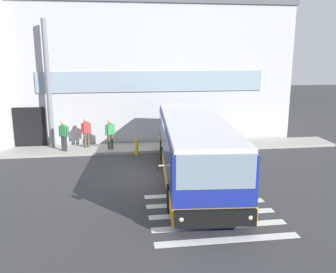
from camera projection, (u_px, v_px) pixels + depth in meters
name	position (u px, v px, depth m)	size (l,w,h in m)	color
ground_plane	(145.00, 177.00, 16.14)	(80.00, 90.00, 0.02)	#353538
bay_paint_stripes	(212.00, 214.00, 12.35)	(4.40, 3.96, 0.01)	silver
terminal_building	(122.00, 70.00, 26.27)	(21.15, 13.80, 8.51)	#B7B7BC
boarding_curb	(138.00, 148.00, 20.75)	(23.35, 2.00, 0.15)	#9E9B93
entry_support_column	(48.00, 85.00, 19.85)	(0.28, 0.28, 7.08)	slate
bus_main_foreground	(194.00, 150.00, 15.46)	(3.82, 10.53, 2.70)	navy
passenger_near_column	(64.00, 134.00, 19.64)	(0.53, 0.49, 1.68)	#2D2D33
passenger_by_doorway	(86.00, 131.00, 20.44)	(0.54, 0.37, 1.68)	#4C4233
passenger_at_curb_edge	(110.00, 133.00, 20.01)	(0.53, 0.38, 1.68)	#4C4233
safety_bollard_yellow	(137.00, 147.00, 19.49)	(0.18, 0.18, 0.90)	yellow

